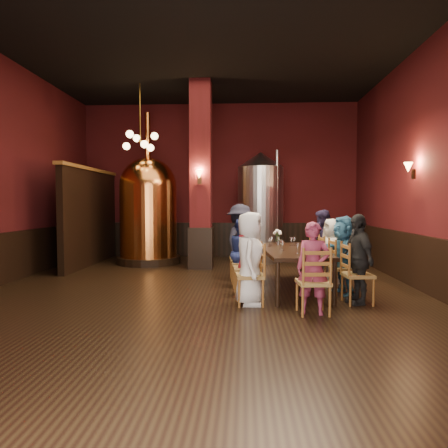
# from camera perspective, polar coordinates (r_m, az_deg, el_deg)

# --- Properties ---
(room) EXTENTS (10.00, 10.02, 4.50)m
(room) POSITION_cam_1_polar(r_m,az_deg,el_deg) (6.91, -3.37, 8.54)
(room) COLOR black
(room) RESTS_ON ground
(wainscot_right) EXTENTS (0.08, 9.90, 1.00)m
(wainscot_right) POSITION_cam_1_polar(r_m,az_deg,el_deg) (7.63, 27.90, -5.51)
(wainscot_right) COLOR black
(wainscot_right) RESTS_ON ground
(wainscot_back) EXTENTS (7.90, 0.08, 1.00)m
(wainscot_back) POSITION_cam_1_polar(r_m,az_deg,el_deg) (11.87, -0.70, -2.23)
(wainscot_back) COLOR black
(wainscot_back) RESTS_ON ground
(column) EXTENTS (0.58, 0.58, 4.50)m
(column) POSITION_cam_1_polar(r_m,az_deg,el_deg) (9.72, -3.31, 6.93)
(column) COLOR #4B1013
(column) RESTS_ON ground
(partition) EXTENTS (0.22, 3.50, 2.40)m
(partition) POSITION_cam_1_polar(r_m,az_deg,el_deg) (10.80, -18.54, 0.81)
(partition) COLOR black
(partition) RESTS_ON ground
(pendant_cluster) EXTENTS (0.90, 0.90, 1.70)m
(pendant_cluster) POSITION_cam_1_polar(r_m,az_deg,el_deg) (10.18, -11.85, 11.51)
(pendant_cluster) COLOR #A57226
(pendant_cluster) RESTS_ON room
(sconce_wall) EXTENTS (0.20, 0.20, 0.36)m
(sconce_wall) POSITION_cam_1_polar(r_m,az_deg,el_deg) (8.28, 25.46, 6.99)
(sconce_wall) COLOR black
(sconce_wall) RESTS_ON room
(sconce_column) EXTENTS (0.20, 0.20, 0.36)m
(sconce_column) POSITION_cam_1_polar(r_m,az_deg,el_deg) (9.42, -3.51, 6.75)
(sconce_column) COLOR black
(sconce_column) RESTS_ON column
(dining_table) EXTENTS (1.21, 2.48, 0.75)m
(dining_table) POSITION_cam_1_polar(r_m,az_deg,el_deg) (7.34, 9.56, -4.04)
(dining_table) COLOR black
(dining_table) RESTS_ON ground
(chair_0) EXTENTS (0.50, 0.50, 0.92)m
(chair_0) POSITION_cam_1_polar(r_m,az_deg,el_deg) (6.27, 3.72, -7.32)
(chair_0) COLOR #9A6127
(chair_0) RESTS_ON ground
(person_0) EXTENTS (0.52, 0.74, 1.45)m
(person_0) POSITION_cam_1_polar(r_m,az_deg,el_deg) (6.23, 3.73, -4.94)
(person_0) COLOR white
(person_0) RESTS_ON ground
(chair_1) EXTENTS (0.50, 0.50, 0.92)m
(chair_1) POSITION_cam_1_polar(r_m,az_deg,el_deg) (6.93, 3.16, -6.33)
(chair_1) COLOR #9A6127
(chair_1) RESTS_ON ground
(person_1) EXTENTS (0.48, 0.56, 1.30)m
(person_1) POSITION_cam_1_polar(r_m,az_deg,el_deg) (6.90, 3.16, -4.78)
(person_1) COLOR #A61C2C
(person_1) RESTS_ON ground
(chair_2) EXTENTS (0.50, 0.50, 0.92)m
(chair_2) POSITION_cam_1_polar(r_m,az_deg,el_deg) (7.58, 2.70, -5.52)
(chair_2) COLOR #9A6127
(chair_2) RESTS_ON ground
(person_2) EXTENTS (0.37, 0.66, 1.30)m
(person_2) POSITION_cam_1_polar(r_m,az_deg,el_deg) (7.55, 2.70, -4.09)
(person_2) COLOR navy
(person_2) RESTS_ON ground
(chair_3) EXTENTS (0.50, 0.50, 0.92)m
(chair_3) POSITION_cam_1_polar(r_m,az_deg,el_deg) (8.24, 2.31, -4.83)
(chair_3) COLOR #9A6127
(chair_3) RESTS_ON ground
(person_3) EXTENTS (0.83, 1.13, 1.57)m
(person_3) POSITION_cam_1_polar(r_m,az_deg,el_deg) (8.20, 2.31, -2.59)
(person_3) COLOR black
(person_3) RESTS_ON ground
(chair_4) EXTENTS (0.50, 0.50, 0.92)m
(chair_4) POSITION_cam_1_polar(r_m,az_deg,el_deg) (6.66, 18.55, -6.86)
(chair_4) COLOR #9A6127
(chair_4) RESTS_ON ground
(person_4) EXTENTS (0.50, 0.88, 1.42)m
(person_4) POSITION_cam_1_polar(r_m,az_deg,el_deg) (6.62, 18.58, -4.75)
(person_4) COLOR black
(person_4) RESTS_ON ground
(chair_5) EXTENTS (0.50, 0.50, 0.92)m
(chair_5) POSITION_cam_1_polar(r_m,az_deg,el_deg) (7.28, 16.68, -6.00)
(chair_5) COLOR #9A6127
(chair_5) RESTS_ON ground
(person_5) EXTENTS (0.66, 1.32, 1.37)m
(person_5) POSITION_cam_1_polar(r_m,az_deg,el_deg) (7.25, 16.71, -4.25)
(person_5) COLOR #2A5C7E
(person_5) RESTS_ON ground
(chair_6) EXTENTS (0.50, 0.50, 0.92)m
(chair_6) POSITION_cam_1_polar(r_m,az_deg,el_deg) (7.90, 15.13, -5.27)
(chair_6) COLOR #9A6127
(chair_6) RESTS_ON ground
(person_6) EXTENTS (0.53, 0.70, 1.29)m
(person_6) POSITION_cam_1_polar(r_m,az_deg,el_deg) (7.88, 15.15, -3.94)
(person_6) COLOR beige
(person_6) RESTS_ON ground
(chair_7) EXTENTS (0.50, 0.50, 0.92)m
(chair_7) POSITION_cam_1_polar(r_m,az_deg,el_deg) (8.54, 13.80, -4.64)
(chair_7) COLOR #9A6127
(chair_7) RESTS_ON ground
(person_7) EXTENTS (0.40, 0.73, 1.45)m
(person_7) POSITION_cam_1_polar(r_m,az_deg,el_deg) (8.51, 13.82, -2.86)
(person_7) COLOR #231C39
(person_7) RESTS_ON ground
(chair_8) EXTENTS (0.50, 0.50, 0.92)m
(chair_8) POSITION_cam_1_polar(r_m,az_deg,el_deg) (5.89, 12.62, -8.07)
(chair_8) COLOR #9A6127
(chair_8) RESTS_ON ground
(person_8) EXTENTS (0.53, 0.39, 1.32)m
(person_8) POSITION_cam_1_polar(r_m,az_deg,el_deg) (5.85, 12.64, -6.16)
(person_8) COLOR #8D2F4C
(person_8) RESTS_ON ground
(copper_kettle) EXTENTS (1.84, 1.84, 3.92)m
(copper_kettle) POSITION_cam_1_polar(r_m,az_deg,el_deg) (10.66, -10.74, 2.13)
(copper_kettle) COLOR black
(copper_kettle) RESTS_ON ground
(steel_vessel) EXTENTS (1.45, 1.45, 2.94)m
(steel_vessel) POSITION_cam_1_polar(r_m,az_deg,el_deg) (10.79, 5.24, 2.40)
(steel_vessel) COLOR #B2B2B7
(steel_vessel) RESTS_ON ground
(rose_vase) EXTENTS (0.18, 0.18, 0.31)m
(rose_vase) POSITION_cam_1_polar(r_m,az_deg,el_deg) (8.19, 7.69, -1.45)
(rose_vase) COLOR white
(rose_vase) RESTS_ON dining_table
(wine_glass_0) EXTENTS (0.07, 0.07, 0.17)m
(wine_glass_0) POSITION_cam_1_polar(r_m,az_deg,el_deg) (7.29, 8.19, -2.92)
(wine_glass_0) COLOR white
(wine_glass_0) RESTS_ON dining_table
(wine_glass_1) EXTENTS (0.07, 0.07, 0.17)m
(wine_glass_1) POSITION_cam_1_polar(r_m,az_deg,el_deg) (6.50, 12.67, -3.68)
(wine_glass_1) COLOR white
(wine_glass_1) RESTS_ON dining_table
(wine_glass_2) EXTENTS (0.07, 0.07, 0.17)m
(wine_glass_2) POSITION_cam_1_polar(r_m,az_deg,el_deg) (7.89, 9.60, -2.48)
(wine_glass_2) COLOR white
(wine_glass_2) RESTS_ON dining_table
(wine_glass_3) EXTENTS (0.07, 0.07, 0.17)m
(wine_glass_3) POSITION_cam_1_polar(r_m,az_deg,el_deg) (8.06, 7.74, -2.35)
(wine_glass_3) COLOR white
(wine_glass_3) RESTS_ON dining_table
(wine_glass_4) EXTENTS (0.07, 0.07, 0.17)m
(wine_glass_4) POSITION_cam_1_polar(r_m,az_deg,el_deg) (7.92, 9.95, -2.46)
(wine_glass_4) COLOR white
(wine_glass_4) RESTS_ON dining_table
(wine_glass_5) EXTENTS (0.07, 0.07, 0.17)m
(wine_glass_5) POSITION_cam_1_polar(r_m,az_deg,el_deg) (6.71, 10.44, -3.44)
(wine_glass_5) COLOR white
(wine_glass_5) RESTS_ON dining_table
(wine_glass_6) EXTENTS (0.07, 0.07, 0.17)m
(wine_glass_6) POSITION_cam_1_polar(r_m,az_deg,el_deg) (7.69, 6.51, -2.60)
(wine_glass_6) COLOR white
(wine_glass_6) RESTS_ON dining_table
(wine_glass_7) EXTENTS (0.07, 0.07, 0.17)m
(wine_glass_7) POSITION_cam_1_polar(r_m,az_deg,el_deg) (7.94, 6.81, -2.42)
(wine_glass_7) COLOR white
(wine_glass_7) RESTS_ON dining_table
(wine_glass_8) EXTENTS (0.07, 0.07, 0.17)m
(wine_glass_8) POSITION_cam_1_polar(r_m,az_deg,el_deg) (7.00, 12.49, -3.20)
(wine_glass_8) COLOR white
(wine_glass_8) RESTS_ON dining_table
(wine_glass_9) EXTENTS (0.07, 0.07, 0.17)m
(wine_glass_9) POSITION_cam_1_polar(r_m,az_deg,el_deg) (7.02, 8.35, -3.14)
(wine_glass_9) COLOR white
(wine_glass_9) RESTS_ON dining_table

